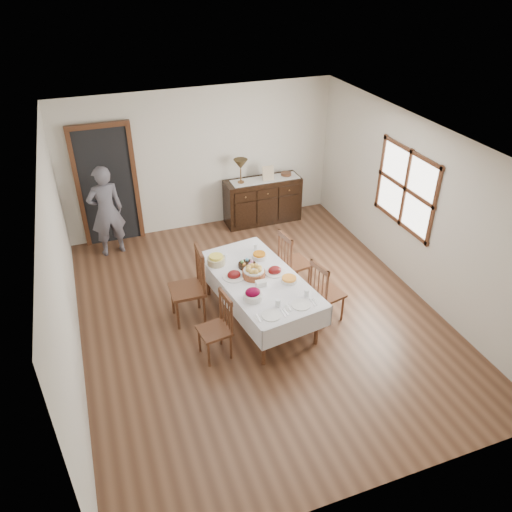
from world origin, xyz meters
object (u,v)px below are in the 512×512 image
object	(u,v)px
chair_right_near	(325,291)
sideboard	(263,200)
chair_left_near	(218,326)
person	(106,208)
dining_table	(259,283)
chair_right_far	(292,261)
chair_left_far	(191,285)
table_lamp	(241,165)

from	to	relation	value
chair_right_near	sideboard	distance (m)	3.15
chair_left_near	chair_right_near	size ratio (longest dim) A/B	0.95
chair_right_near	person	distance (m)	3.97
dining_table	person	size ratio (longest dim) A/B	1.26
person	sideboard	bearing A→B (deg)	173.25
person	chair_left_near	bearing A→B (deg)	97.41
chair_right_near	person	size ratio (longest dim) A/B	0.56
dining_table	person	bearing A→B (deg)	116.00
chair_right_far	person	distance (m)	3.28
chair_left_far	chair_right_far	size ratio (longest dim) A/B	1.13
chair_right_far	sideboard	distance (m)	2.31
chair_left_far	chair_right_far	bearing A→B (deg)	97.79
chair_left_far	chair_right_far	xyz separation A→B (m)	(1.63, 0.18, -0.07)
chair_left_near	sideboard	distance (m)	3.81
chair_left_near	person	bearing A→B (deg)	-169.63
chair_left_far	table_lamp	distance (m)	2.98
chair_left_near	chair_left_far	bearing A→B (deg)	-178.98
dining_table	table_lamp	size ratio (longest dim) A/B	4.72
chair_left_near	chair_left_far	size ratio (longest dim) A/B	0.82
person	chair_right_near	bearing A→B (deg)	121.20
chair_right_far	person	world-z (taller)	person
chair_right_near	table_lamp	bearing A→B (deg)	-9.74
chair_right_far	sideboard	xyz separation A→B (m)	(0.38, 2.28, -0.07)
dining_table	table_lamp	xyz separation A→B (m)	(0.68, 2.78, 0.61)
dining_table	chair_right_near	world-z (taller)	chair_right_near
dining_table	chair_left_far	distance (m)	0.95
chair_right_near	chair_right_far	distance (m)	0.88
chair_right_near	sideboard	bearing A→B (deg)	-17.67
chair_left_near	person	distance (m)	3.31
chair_left_near	chair_right_near	distance (m)	1.63
dining_table	chair_right_near	xyz separation A→B (m)	(0.86, -0.36, -0.12)
chair_left_near	table_lamp	size ratio (longest dim) A/B	2.02
dining_table	chair_right_far	world-z (taller)	chair_right_far
dining_table	chair_left_near	world-z (taller)	chair_left_near
chair_left_far	chair_right_far	world-z (taller)	chair_left_far
chair_left_far	table_lamp	bearing A→B (deg)	148.64
dining_table	sideboard	distance (m)	3.01
dining_table	chair_right_far	distance (m)	0.90
chair_left_near	chair_right_near	xyz separation A→B (m)	(1.62, 0.18, 0.02)
chair_right_near	person	bearing A→B (deg)	28.89
dining_table	table_lamp	bearing A→B (deg)	67.70
dining_table	sideboard	size ratio (longest dim) A/B	1.50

